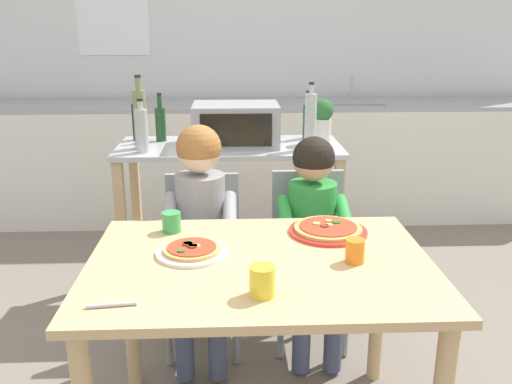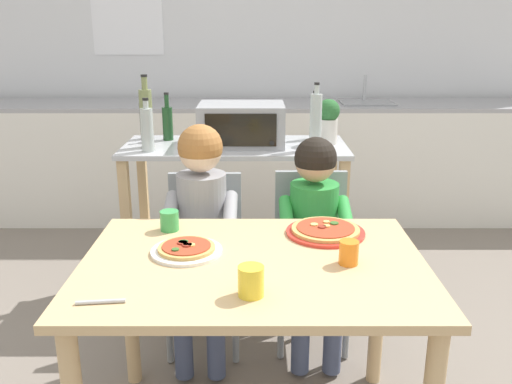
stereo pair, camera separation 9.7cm
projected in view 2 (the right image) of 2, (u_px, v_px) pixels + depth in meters
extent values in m
plane|color=slate|center=(257.00, 294.00, 3.13)|extent=(11.37, 11.37, 0.00)
cube|color=silver|center=(257.00, 42.00, 4.42)|extent=(5.44, 0.12, 2.70)
cube|color=white|center=(129.00, 2.00, 4.27)|extent=(0.56, 0.01, 0.80)
cube|color=silver|center=(257.00, 163.00, 4.30)|extent=(4.90, 0.60, 0.88)
cube|color=#9E9EA3|center=(257.00, 105.00, 4.16)|extent=(4.90, 0.60, 0.03)
cube|color=gray|center=(369.00, 103.00, 4.16)|extent=(0.40, 0.33, 0.02)
cylinder|color=#B7BABF|center=(367.00, 88.00, 4.24)|extent=(0.02, 0.02, 0.20)
cube|color=#B7BABF|center=(238.00, 147.00, 2.92)|extent=(1.19, 0.52, 0.02)
cube|color=tan|center=(239.00, 242.00, 3.08)|extent=(1.10, 0.48, 0.02)
cube|color=tan|center=(130.00, 238.00, 2.84)|extent=(0.05, 0.05, 0.84)
cube|color=tan|center=(344.00, 238.00, 2.84)|extent=(0.05, 0.05, 0.84)
cube|color=tan|center=(147.00, 210.00, 3.26)|extent=(0.05, 0.05, 0.84)
cube|color=tan|center=(332.00, 210.00, 3.26)|extent=(0.05, 0.05, 0.84)
cube|color=#999BA0|center=(244.00, 124.00, 2.90)|extent=(0.45, 0.33, 0.22)
cube|color=black|center=(243.00, 130.00, 2.74)|extent=(0.36, 0.01, 0.17)
cylinder|color=black|center=(274.00, 143.00, 2.75)|extent=(0.02, 0.01, 0.02)
cylinder|color=#ADB7B2|center=(318.00, 122.00, 2.77)|extent=(0.06, 0.06, 0.28)
cylinder|color=#ADB7B2|center=(319.00, 90.00, 2.72)|extent=(0.02, 0.02, 0.05)
cylinder|color=black|center=(319.00, 84.00, 2.71)|extent=(0.03, 0.03, 0.01)
cylinder|color=black|center=(148.00, 121.00, 3.04)|extent=(0.06, 0.06, 0.20)
cylinder|color=black|center=(146.00, 99.00, 3.01)|extent=(0.03, 0.03, 0.04)
cylinder|color=black|center=(146.00, 94.00, 3.00)|extent=(0.03, 0.03, 0.01)
cylinder|color=#1E4723|center=(170.00, 124.00, 3.02)|extent=(0.06, 0.06, 0.18)
cylinder|color=#1E4723|center=(169.00, 101.00, 2.98)|extent=(0.02, 0.02, 0.07)
cylinder|color=black|center=(169.00, 94.00, 2.97)|extent=(0.03, 0.03, 0.01)
cylinder|color=#ADB7B2|center=(150.00, 130.00, 2.74)|extent=(0.06, 0.06, 0.22)
cylinder|color=#ADB7B2|center=(148.00, 104.00, 2.70)|extent=(0.03, 0.03, 0.04)
cylinder|color=black|center=(148.00, 99.00, 2.69)|extent=(0.03, 0.03, 0.01)
cylinder|color=olive|center=(149.00, 119.00, 2.82)|extent=(0.07, 0.07, 0.30)
cylinder|color=olive|center=(147.00, 83.00, 2.77)|extent=(0.03, 0.03, 0.06)
cylinder|color=black|center=(147.00, 76.00, 2.76)|extent=(0.03, 0.03, 0.01)
cylinder|color=#1E4723|center=(317.00, 122.00, 3.04)|extent=(0.05, 0.05, 0.19)
cylinder|color=#1E4723|center=(318.00, 99.00, 3.00)|extent=(0.02, 0.02, 0.07)
cylinder|color=black|center=(318.00, 92.00, 2.99)|extent=(0.02, 0.02, 0.01)
cylinder|color=beige|center=(330.00, 132.00, 2.92)|extent=(0.10, 0.10, 0.14)
sphere|color=#28602D|center=(331.00, 111.00, 2.88)|extent=(0.12, 0.12, 0.12)
cube|color=tan|center=(256.00, 265.00, 1.84)|extent=(1.16, 0.83, 0.03)
cylinder|color=tan|center=(132.00, 308.00, 2.28)|extent=(0.06, 0.06, 0.70)
cylinder|color=tan|center=(380.00, 309.00, 2.28)|extent=(0.06, 0.06, 0.70)
cube|color=gray|center=(206.00, 261.00, 2.51)|extent=(0.36, 0.36, 0.04)
cube|color=gray|center=(208.00, 211.00, 2.61)|extent=(0.34, 0.03, 0.38)
cylinder|color=gray|center=(238.00, 320.00, 2.44)|extent=(0.03, 0.03, 0.42)
cylinder|color=gray|center=(171.00, 320.00, 2.44)|extent=(0.03, 0.03, 0.42)
cylinder|color=gray|center=(240.00, 289.00, 2.72)|extent=(0.03, 0.03, 0.42)
cylinder|color=gray|center=(180.00, 289.00, 2.72)|extent=(0.03, 0.03, 0.42)
cube|color=gray|center=(315.00, 258.00, 2.55)|extent=(0.36, 0.36, 0.04)
cube|color=gray|center=(313.00, 209.00, 2.64)|extent=(0.34, 0.03, 0.38)
cylinder|color=gray|center=(349.00, 317.00, 2.47)|extent=(0.03, 0.03, 0.42)
cylinder|color=gray|center=(283.00, 317.00, 2.47)|extent=(0.03, 0.03, 0.42)
cylinder|color=gray|center=(340.00, 286.00, 2.75)|extent=(0.03, 0.03, 0.42)
cylinder|color=gray|center=(281.00, 286.00, 2.75)|extent=(0.03, 0.03, 0.42)
cube|color=#424C6B|center=(219.00, 266.00, 2.37)|extent=(0.10, 0.30, 0.10)
cylinder|color=#424C6B|center=(218.00, 331.00, 2.32)|extent=(0.08, 0.08, 0.44)
cube|color=#424C6B|center=(187.00, 266.00, 2.37)|extent=(0.10, 0.30, 0.10)
cylinder|color=#424C6B|center=(185.00, 331.00, 2.32)|extent=(0.08, 0.08, 0.44)
cylinder|color=gray|center=(232.00, 214.00, 2.34)|extent=(0.06, 0.26, 0.15)
cylinder|color=gray|center=(172.00, 214.00, 2.34)|extent=(0.06, 0.26, 0.15)
cylinder|color=gray|center=(205.00, 214.00, 2.45)|extent=(0.22, 0.22, 0.38)
sphere|color=beige|center=(203.00, 151.00, 2.36)|extent=(0.19, 0.19, 0.19)
sphere|color=#9E6633|center=(203.00, 147.00, 2.35)|extent=(0.20, 0.20, 0.20)
cube|color=#424C6B|center=(334.00, 263.00, 2.40)|extent=(0.10, 0.30, 0.10)
cylinder|color=#424C6B|center=(335.00, 327.00, 2.35)|extent=(0.08, 0.08, 0.44)
cube|color=#424C6B|center=(302.00, 263.00, 2.40)|extent=(0.10, 0.30, 0.10)
cylinder|color=#424C6B|center=(303.00, 327.00, 2.35)|extent=(0.08, 0.08, 0.44)
cylinder|color=green|center=(348.00, 219.00, 2.38)|extent=(0.06, 0.26, 0.15)
cylinder|color=green|center=(289.00, 219.00, 2.38)|extent=(0.06, 0.26, 0.15)
cylinder|color=green|center=(316.00, 218.00, 2.49)|extent=(0.22, 0.22, 0.32)
sphere|color=tan|center=(318.00, 162.00, 2.41)|extent=(0.18, 0.18, 0.18)
sphere|color=black|center=(318.00, 158.00, 2.40)|extent=(0.19, 0.19, 0.19)
cylinder|color=white|center=(189.00, 251.00, 1.90)|extent=(0.25, 0.25, 0.01)
cylinder|color=tan|center=(189.00, 248.00, 1.89)|extent=(0.20, 0.20, 0.01)
cylinder|color=#B23D23|center=(189.00, 246.00, 1.89)|extent=(0.17, 0.17, 0.00)
cylinder|color=maroon|center=(185.00, 243.00, 1.91)|extent=(0.04, 0.04, 0.01)
cylinder|color=#DBC666|center=(189.00, 245.00, 1.89)|extent=(0.02, 0.02, 0.01)
cylinder|color=#DBC666|center=(194.00, 245.00, 1.89)|extent=(0.03, 0.03, 0.01)
cylinder|color=#386628|center=(186.00, 242.00, 1.91)|extent=(0.04, 0.04, 0.01)
cylinder|color=maroon|center=(190.00, 245.00, 1.89)|extent=(0.04, 0.04, 0.01)
cylinder|color=#386628|center=(178.00, 249.00, 1.85)|extent=(0.03, 0.03, 0.01)
cylinder|color=red|center=(328.00, 233.00, 2.06)|extent=(0.30, 0.30, 0.01)
cylinder|color=tan|center=(328.00, 230.00, 2.06)|extent=(0.26, 0.26, 0.01)
cylinder|color=#B23D23|center=(328.00, 228.00, 2.06)|extent=(0.22, 0.22, 0.00)
cylinder|color=#DBC666|center=(329.00, 226.00, 2.06)|extent=(0.03, 0.03, 0.01)
cylinder|color=#DBC666|center=(329.00, 222.00, 2.10)|extent=(0.02, 0.02, 0.01)
cylinder|color=maroon|center=(325.00, 227.00, 2.05)|extent=(0.03, 0.03, 0.01)
cylinder|color=#DBC666|center=(317.00, 225.00, 2.08)|extent=(0.03, 0.03, 0.01)
cylinder|color=#386628|center=(337.00, 223.00, 2.09)|extent=(0.03, 0.03, 0.01)
cylinder|color=green|center=(172.00, 220.00, 2.10)|extent=(0.07, 0.07, 0.08)
cylinder|color=yellow|center=(253.00, 281.00, 1.59)|extent=(0.08, 0.08, 0.09)
cylinder|color=orange|center=(351.00, 253.00, 1.80)|extent=(0.07, 0.07, 0.08)
cylinder|color=#B7BABF|center=(103.00, 301.00, 1.55)|extent=(0.14, 0.03, 0.01)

